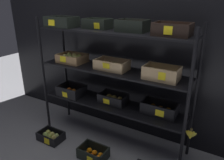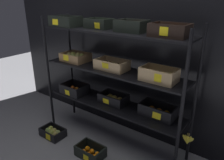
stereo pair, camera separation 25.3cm
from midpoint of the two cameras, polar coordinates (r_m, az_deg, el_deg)
ground_plane at (r=2.93m, az=2.56°, el=-15.30°), size 10.00×10.00×0.00m
storefront_wall at (r=2.74m, az=7.87°, el=11.75°), size 4.20×0.12×2.60m
display_rack at (r=2.48m, az=3.10°, el=3.01°), size 1.92×0.44×1.52m
crate_ground_pear at (r=3.03m, az=-12.89°, el=-13.33°), size 0.32×0.22×0.11m
crate_ground_tangerine at (r=2.65m, az=-2.82°, el=-18.48°), size 0.32×0.22×0.13m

